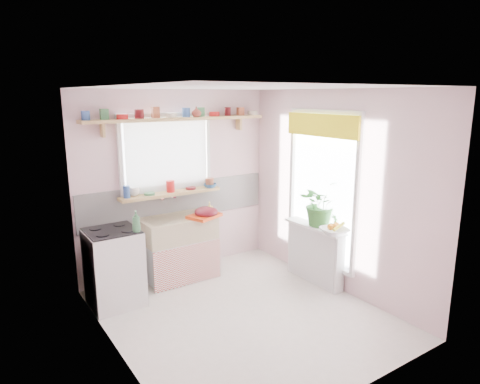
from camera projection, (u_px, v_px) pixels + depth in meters
room at (247, 177)px, 5.59m from camera, size 3.20×3.20×3.20m
sink_unit at (179, 248)px, 5.71m from camera, size 0.95×0.65×1.11m
cooker at (114, 267)px, 4.99m from camera, size 0.58×0.58×0.93m
radiator_ledge at (315, 253)px, 5.62m from camera, size 0.22×0.95×0.78m
windowsill at (171, 193)px, 5.71m from camera, size 1.40×0.22×0.04m
pine_shelf at (179, 119)px, 5.56m from camera, size 2.52×0.24×0.04m
shelf_crockery at (176, 113)px, 5.52m from camera, size 2.47×0.11×0.12m
sill_crockery at (171, 188)px, 5.69m from camera, size 1.35×0.11×0.12m
dish_tray at (204, 216)px, 5.62m from camera, size 0.49×0.43×0.04m
colander at (206, 212)px, 5.62m from camera, size 0.40×0.40×0.14m
jade_plant at (320, 203)px, 5.48m from camera, size 0.64×0.60×0.59m
fruit_bowl at (334, 231)px, 5.16m from camera, size 0.40×0.40×0.08m
herb_pot at (334, 222)px, 5.31m from camera, size 0.13×0.11×0.21m
soap_bottle_sink at (210, 209)px, 5.65m from camera, size 0.12×0.12×0.20m
sill_cup at (134, 192)px, 5.48m from camera, size 0.15×0.15×0.11m
sill_bowl at (210, 186)px, 5.96m from camera, size 0.23×0.23×0.06m
shelf_vase at (196, 112)px, 5.62m from camera, size 0.14×0.14×0.14m
cooker_bottle at (136, 221)px, 4.81m from camera, size 0.11×0.11×0.24m
fruit at (335, 226)px, 5.15m from camera, size 0.20×0.14×0.10m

